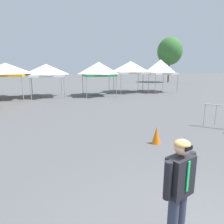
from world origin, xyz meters
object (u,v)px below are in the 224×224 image
tree_behind_tents_right (170,51)px  person_foreground (179,187)px  canopy_tent_left_of_center (99,69)px  canopy_tent_behind_left (6,70)px  canopy_tent_far_right (131,67)px  canopy_tent_right_of_center (46,70)px  traffic_cone_lot_center (156,135)px  canopy_tent_behind_center (160,67)px

tree_behind_tents_right → person_foreground: bearing=-120.1°
canopy_tent_left_of_center → person_foreground: size_ratio=1.79×
canopy_tent_behind_left → canopy_tent_far_right: (11.90, 1.74, 0.14)m
canopy_tent_behind_left → tree_behind_tents_right: size_ratio=0.46×
canopy_tent_right_of_center → canopy_tent_far_right: size_ratio=0.93×
canopy_tent_right_of_center → traffic_cone_lot_center: bearing=-72.5°
canopy_tent_left_of_center → person_foreground: (-2.31, -16.99, -1.48)m
canopy_tent_right_of_center → canopy_tent_left_of_center: bearing=-5.4°
canopy_tent_behind_left → traffic_cone_lot_center: size_ratio=5.50×
canopy_tent_right_of_center → tree_behind_tents_right: bearing=33.1°
canopy_tent_left_of_center → canopy_tent_behind_center: 7.22m
person_foreground → canopy_tent_left_of_center: bearing=82.2°
tree_behind_tents_right → canopy_tent_far_right: bearing=-134.4°
canopy_tent_behind_left → traffic_cone_lot_center: 15.14m
canopy_tent_right_of_center → canopy_tent_left_of_center: 4.77m
canopy_tent_far_right → tree_behind_tents_right: 16.75m
canopy_tent_left_of_center → canopy_tent_behind_center: (7.11, 1.22, 0.19)m
canopy_tent_far_right → person_foreground: size_ratio=1.86×
canopy_tent_behind_center → person_foreground: size_ratio=1.96×
traffic_cone_lot_center → canopy_tent_left_of_center: bearing=87.6°
canopy_tent_behind_center → traffic_cone_lot_center: bearing=-118.4°
tree_behind_tents_right → traffic_cone_lot_center: tree_behind_tents_right is taller
person_foreground → canopy_tent_behind_center: bearing=62.6°
canopy_tent_behind_left → person_foreground: size_ratio=1.99×
traffic_cone_lot_center → canopy_tent_behind_center: bearing=61.6°
canopy_tent_behind_left → canopy_tent_behind_center: 15.17m
tree_behind_tents_right → canopy_tent_behind_left: bearing=-150.0°
person_foreground → tree_behind_tents_right: tree_behind_tents_right is taller
canopy_tent_far_right → traffic_cone_lot_center: bearing=-106.7°
canopy_tent_behind_center → tree_behind_tents_right: size_ratio=0.45×
canopy_tent_far_right → person_foreground: 19.85m
person_foreground → canopy_tent_behind_left: bearing=108.5°
person_foreground → tree_behind_tents_right: size_ratio=0.23×
canopy_tent_behind_center → tree_behind_tents_right: (8.34, 12.39, 2.63)m
person_foreground → traffic_cone_lot_center: (1.77, 4.07, -0.71)m
person_foreground → traffic_cone_lot_center: 4.49m
canopy_tent_far_right → person_foreground: canopy_tent_far_right is taller
canopy_tent_behind_left → tree_behind_tents_right: (23.47, 13.54, 2.82)m
traffic_cone_lot_center → canopy_tent_far_right: bearing=73.3°
traffic_cone_lot_center → canopy_tent_behind_left: bearing=119.9°
canopy_tent_behind_left → person_foreground: 18.04m
canopy_tent_right_of_center → canopy_tent_behind_center: 11.89m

